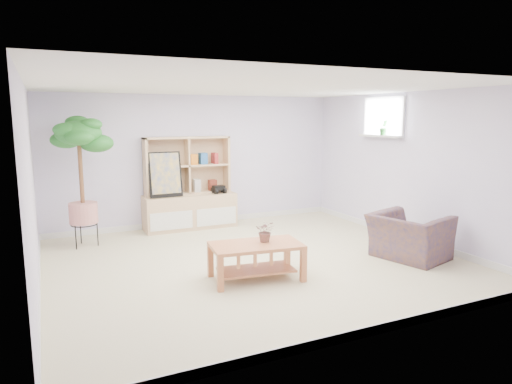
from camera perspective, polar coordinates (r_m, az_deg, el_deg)
name	(u,v)px	position (r m, az deg, el deg)	size (l,w,h in m)	color
floor	(254,261)	(6.50, -0.26, -8.57)	(5.50, 5.00, 0.01)	#BBB496
ceiling	(254,87)	(6.20, -0.28, 13.04)	(5.50, 5.00, 0.01)	white
walls	(254,176)	(6.24, -0.27, 1.97)	(5.51, 5.01, 2.40)	silver
baseboard	(254,257)	(6.49, -0.26, -8.15)	(5.50, 5.00, 0.10)	white
window	(384,117)	(8.19, 15.69, 9.00)	(0.10, 0.98, 0.68)	silver
window_sill	(380,136)	(8.16, 15.27, 6.77)	(0.14, 1.00, 0.04)	white
storage_unit	(189,183)	(8.28, -8.33, 1.10)	(1.65, 0.56, 1.65)	#D8AC7B
poster	(165,175)	(8.07, -11.28, 2.16)	(0.57, 0.13, 0.79)	yellow
toy_truck	(219,189)	(8.37, -4.68, 0.39)	(0.31, 0.21, 0.16)	black
coffee_table	(256,261)	(5.73, 0.01, -8.67)	(1.11, 0.61, 0.46)	#B6673C
table_plant	(266,231)	(5.73, 1.21, -4.91)	(0.24, 0.21, 0.27)	#245D27
floor_tree	(82,182)	(7.48, -20.98, 1.16)	(0.75, 0.75, 2.03)	#2A7232
armchair	(409,234)	(6.86, 18.63, -4.94)	(0.99, 0.86, 0.73)	navy
sill_plant	(384,127)	(8.09, 15.66, 7.78)	(0.14, 0.11, 0.25)	#2A7232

